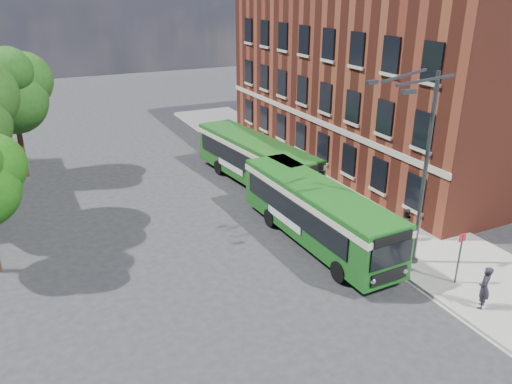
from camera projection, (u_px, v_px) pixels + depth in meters
ground at (296, 269)px, 23.15m from camera, size 120.00×120.00×0.00m
pavement at (328, 186)px, 32.59m from camera, size 6.00×48.00×0.15m
kerb_line at (287, 195)px, 31.39m from camera, size 0.12×48.00×0.01m
brick_office at (384, 64)px, 36.10m from camera, size 12.10×26.00×14.20m
street_lamp at (419, 170)px, 21.59m from camera, size 2.96×2.38×9.00m
bus_stop_sign at (459, 255)px, 21.32m from camera, size 0.35×0.08×2.52m
bus_front at (317, 209)px, 24.95m from camera, size 2.93×11.14×3.02m
bus_rear at (255, 157)px, 32.51m from camera, size 3.81×11.68×3.02m
pedestrian_a at (484, 288)px, 19.80m from camera, size 0.80×0.74×1.84m
pedestrian_b at (405, 224)px, 25.32m from camera, size 0.86×0.70×1.66m
tree_right at (12, 90)px, 32.21m from camera, size 5.21×4.95×8.80m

